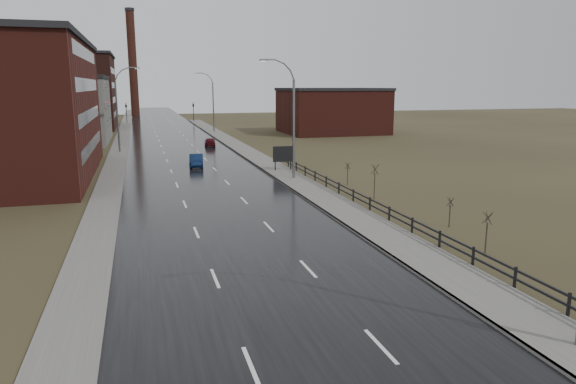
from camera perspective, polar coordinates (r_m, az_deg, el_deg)
road at (r=71.55m, az=-11.80°, el=4.35°), size 14.00×300.00×0.06m
sidewalk_right at (r=48.68m, az=0.74°, el=1.28°), size 3.20×180.00×0.18m
curb_right at (r=48.27m, az=-0.99°, el=1.19°), size 0.16×180.00×0.18m
sidewalk_left at (r=71.41m, az=-18.39°, el=4.01°), size 2.40×260.00×0.12m
warehouse_mid at (r=89.77m, az=-24.54°, el=8.36°), size 16.32×20.40×10.50m
warehouse_far at (r=120.11m, az=-25.04°, el=10.10°), size 26.52×24.48×15.50m
building_right at (r=99.52m, az=4.89°, el=9.01°), size 18.36×16.32×8.50m
smokestack at (r=160.93m, az=-16.89°, el=13.59°), size 2.70×2.70×30.70m
streetlight_right_mid at (r=48.90m, az=0.30°, el=8.12°), size 3.36×0.28×11.35m
streetlight_left at (r=72.90m, az=-18.24°, el=8.73°), size 3.36×0.28×11.35m
streetlight_right_far at (r=101.79m, az=-8.48°, el=9.88°), size 3.36×0.28×11.35m
guardrail at (r=34.05m, az=11.72°, el=-2.47°), size 0.10×53.05×1.10m
shrub_c at (r=29.77m, az=21.21°, el=-4.08°), size 0.55×0.58×2.30m
shrub_d at (r=34.44m, az=17.55°, el=-2.07°), size 0.47×0.49×1.95m
shrub_e at (r=41.48m, az=9.60°, el=1.26°), size 0.66×0.70×2.82m
shrub_f at (r=47.28m, az=6.64°, el=2.12°), size 0.49×0.52×2.06m
billboard at (r=54.09m, az=-0.55°, el=4.17°), size 2.23×0.17×2.70m
traffic_light_left at (r=130.89m, az=-17.57°, el=9.31°), size 0.58×2.73×5.30m
traffic_light_right at (r=131.55m, az=-10.50°, el=9.66°), size 0.58×2.73×5.30m
car_near at (r=58.16m, az=-10.15°, el=3.42°), size 1.94×4.38×1.40m
car_far at (r=77.64m, az=-8.67°, el=5.49°), size 1.95×4.01×1.32m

